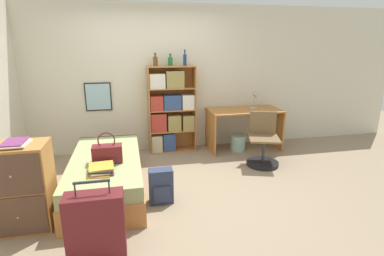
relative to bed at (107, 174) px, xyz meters
The scene contains 17 objects.
ground_plane 0.80m from the bed, ahead, with size 14.00×14.00×0.00m, color gray.
wall_back 2.04m from the bed, 64.26° to the left, with size 10.00×0.09×2.60m.
bed is the anchor object (origin of this frame).
handbag 0.41m from the bed, 77.45° to the right, with size 0.36×0.18×0.39m.
book_stack_on_bed 0.58m from the bed, 91.35° to the right, with size 0.30×0.36×0.08m.
suitcase 1.39m from the bed, 90.51° to the right, with size 0.51×0.23×0.78m.
dresser 1.09m from the bed, 139.07° to the right, with size 0.58×0.47×0.93m.
magazine_pile_on_dresser 1.28m from the bed, 137.92° to the right, with size 0.24×0.32×0.04m.
bookcase 1.81m from the bed, 52.30° to the left, with size 0.84×0.30×1.55m.
bottle_green 2.12m from the bed, 58.71° to the left, with size 0.08×0.08×0.22m.
bottle_brown 2.27m from the bed, 52.24° to the left, with size 0.08×0.08×0.20m.
bottle_clear 2.38m from the bed, 45.29° to the left, with size 0.06×0.06×0.27m.
desk 2.71m from the bed, 26.10° to the left, with size 1.33×0.67×0.76m.
desk_lamp 3.02m from the bed, 24.94° to the left, with size 0.19×0.14×0.35m.
desk_chair 2.47m from the bed, ahead, with size 0.59×0.59×0.85m.
backpack 0.83m from the bed, 36.11° to the right, with size 0.29×0.20×0.44m.
waste_bin 2.55m from the bed, 26.05° to the left, with size 0.28×0.28×0.29m.
Camera 1 is at (-0.43, -3.84, 1.90)m, focal length 28.00 mm.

